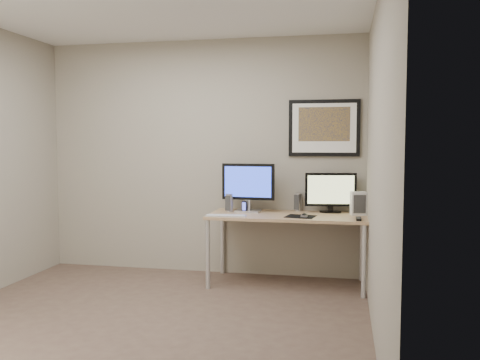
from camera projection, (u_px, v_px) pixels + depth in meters
The scene contains 14 objects.
floor at pixel (146, 323), 4.14m from camera, with size 3.60×3.60×0.00m, color brown.
room at pixel (163, 122), 4.45m from camera, with size 3.60×3.60×3.60m.
desk at pixel (287, 221), 5.21m from camera, with size 1.60×0.70×0.73m.
framed_art at pixel (324, 128), 5.39m from camera, with size 0.75×0.04×0.60m.
monitor_large at pixel (248, 185), 5.37m from camera, with size 0.57×0.20×0.51m.
monitor_tv at pixel (331, 191), 5.31m from camera, with size 0.53×0.16×0.42m.
speaker_left at pixel (229, 203), 5.39m from camera, with size 0.08×0.08×0.19m, color #B5B5BB.
speaker_right at pixel (298, 202), 5.46m from camera, with size 0.08×0.08×0.19m, color #B5B5BB.
phone_dock at pixel (244, 207), 5.34m from camera, with size 0.06×0.06×0.12m, color black.
keyboard at pixel (226, 216), 5.07m from camera, with size 0.41×0.11×0.01m, color #BBBABF.
mousepad at pixel (301, 216), 5.05m from camera, with size 0.28×0.25×0.00m, color black.
mouse at pixel (304, 215), 5.02m from camera, with size 0.06×0.10×0.03m, color black.
remote at pixel (359, 219), 4.85m from camera, with size 0.05×0.18×0.02m, color black.
fan_unit at pixel (358, 203), 5.16m from camera, with size 0.15×0.11×0.24m, color silver.
Camera 1 is at (1.57, -3.80, 1.47)m, focal length 38.00 mm.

